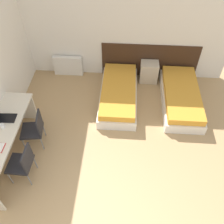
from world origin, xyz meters
name	(u,v)px	position (x,y,z in m)	size (l,w,h in m)	color
wall_back	(118,28)	(0.00, 4.32, 1.35)	(5.52, 0.05, 2.70)	white
headboard_panel	(150,61)	(0.84, 4.28, 0.48)	(2.47, 0.03, 0.95)	#382316
bed_near_window	(119,94)	(0.09, 3.28, 0.19)	(0.88, 1.93, 0.40)	silver
bed_near_door	(181,97)	(1.59, 3.28, 0.19)	(0.88, 1.93, 0.40)	silver
nightstand	(149,72)	(0.84, 4.08, 0.28)	(0.45, 0.34, 0.55)	beige
radiator	(68,66)	(-1.30, 4.20, 0.28)	(0.77, 0.12, 0.55)	silver
desk	(3,139)	(-1.97, 1.49, 0.61)	(0.58, 2.15, 0.77)	beige
chair_near_laptop	(34,129)	(-1.51, 1.88, 0.47)	(0.48, 0.48, 0.84)	#232328
chair_near_notebook	(22,163)	(-1.51, 1.11, 0.47)	(0.43, 0.43, 0.84)	#232328
laptop	(4,116)	(-2.01, 1.86, 0.84)	(0.35, 0.24, 0.34)	black
mug	(2,126)	(-1.96, 1.64, 0.82)	(0.08, 0.08, 0.09)	white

